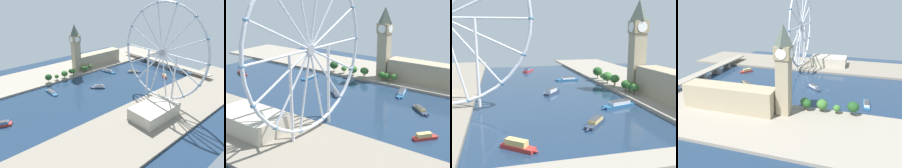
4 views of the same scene
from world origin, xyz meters
The scene contains 14 objects.
ground_plane centered at (0.00, 0.00, 0.00)m, with size 395.41×395.41×0.00m, color #1E334C.
riverbank_left centered at (-112.70, 0.00, 1.50)m, with size 90.00×520.00×3.00m, color gray.
riverbank_right centered at (112.70, 0.00, 1.50)m, with size 90.00×520.00×3.00m, color gray.
clock_tower centered at (-89.49, 30.95, 49.38)m, with size 16.31×16.31×89.25m.
parliament_block centered at (-95.77, 88.85, 15.89)m, with size 22.00×99.79×25.78m, color tan.
tree_row_embankment centered at (-74.97, 3.55, 11.12)m, with size 13.50×98.95×14.70m.
ferris_wheel centered at (85.00, 59.66, 71.40)m, with size 134.56×3.20×135.21m.
riverside_hall centered at (112.52, 15.92, 10.57)m, with size 36.25×60.36×15.15m, color #BCB29E.
river_bridge centered at (0.00, 185.01, 8.34)m, with size 207.41×14.98×11.14m.
tour_boat_0 centered at (38.41, 139.42, 2.32)m, with size 20.39×17.80×5.64m.
tour_boat_1 centered at (-38.36, -49.88, 1.86)m, with size 32.47×7.88×4.67m.
tour_boat_2 centered at (-49.28, 76.73, 2.26)m, with size 34.10×14.77×5.55m.
tour_boat_3 centered at (-14.86, 113.37, 1.90)m, with size 21.89×23.87×4.66m.
tour_boat_5 centered at (-4.69, 17.44, 2.40)m, with size 20.11×23.19×5.92m.
Camera 4 is at (-293.34, -39.07, 112.54)m, focal length 37.57 mm.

